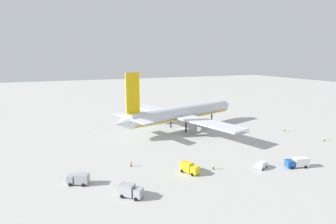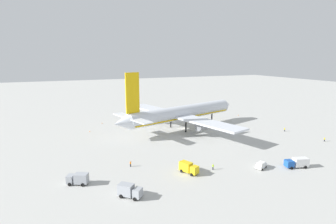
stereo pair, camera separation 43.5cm
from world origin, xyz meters
name	(u,v)px [view 1 (the left image)]	position (x,y,z in m)	size (l,w,h in m)	color
ground_plane	(183,129)	(0.00, 0.00, 0.00)	(600.00, 600.00, 0.00)	#B2B2AD
airliner	(181,113)	(-1.29, -0.34, 7.42)	(67.59, 68.35, 26.67)	silver
service_truck_0	(189,167)	(-19.89, -44.20, 1.62)	(4.34, 6.08, 2.99)	yellow
service_truck_1	(130,191)	(-38.84, -50.78, 1.66)	(5.66, 5.53, 3.10)	#999EA5
service_truck_2	(298,162)	(11.75, -53.55, 1.58)	(7.18, 4.02, 2.93)	#194CA5
service_truck_3	(79,179)	(-49.29, -39.33, 1.59)	(5.79, 4.40, 2.95)	#999EA5
service_van	(262,165)	(1.39, -49.85, 1.03)	(4.55, 3.40, 1.97)	white
baggage_cart_0	(147,107)	(0.64, 53.09, 0.84)	(3.36, 1.55, 1.55)	#595B60
baggage_cart_1	(206,108)	(35.94, 38.12, 0.26)	(2.60, 2.61, 0.40)	#595B60
ground_worker_0	(214,167)	(-12.20, -45.03, 0.91)	(0.50, 0.50, 1.78)	black
ground_worker_1	(324,139)	(42.61, -39.14, 0.82)	(0.48, 0.48, 1.62)	black
ground_worker_2	(284,129)	(39.70, -22.04, 0.86)	(0.53, 0.53, 1.69)	black
ground_worker_3	(131,164)	(-33.84, -33.41, 0.90)	(0.53, 0.53, 1.77)	black
traffic_cone_0	(90,131)	(-40.33, 10.89, 0.28)	(0.36, 0.36, 0.55)	orange
traffic_cone_1	(238,115)	(41.61, 13.22, 0.28)	(0.36, 0.36, 0.55)	orange
traffic_cone_2	(102,123)	(-32.77, 24.20, 0.28)	(0.36, 0.36, 0.55)	orange
traffic_cone_3	(208,107)	(38.16, 40.23, 0.28)	(0.36, 0.36, 0.55)	orange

